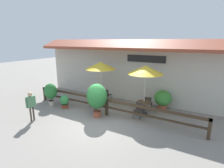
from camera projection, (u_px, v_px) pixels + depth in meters
name	position (u px, v px, depth m)	size (l,w,h in m)	color
ground_plane	(96.00, 122.00, 9.11)	(60.00, 60.00, 0.00)	gray
building_facade	(129.00, 70.00, 12.04)	(14.28, 1.49, 4.23)	#BCB7A8
patio_railing	(107.00, 103.00, 9.83)	(10.40, 0.14, 0.95)	#3D2D1E
patio_umbrella_near	(101.00, 66.00, 11.21)	(1.96, 1.96, 2.85)	#B7B2A8
dining_table_near	(101.00, 95.00, 11.70)	(0.82, 0.82, 0.71)	#4C3826
chair_near_streetside	(95.00, 100.00, 11.16)	(0.49, 0.49, 0.84)	#332D28
chair_near_wallside	(107.00, 94.00, 12.28)	(0.44, 0.44, 0.84)	#332D28
patio_umbrella_middle	(146.00, 70.00, 9.60)	(1.96, 1.96, 2.85)	#B7B2A8
dining_table_middle	(144.00, 104.00, 10.08)	(0.82, 0.82, 0.71)	#4C3826
chair_middle_streetside	(139.00, 110.00, 9.56)	(0.42, 0.42, 0.84)	#332D28
chair_middle_wallside	(148.00, 102.00, 10.67)	(0.48, 0.48, 0.84)	#332D28
potted_plant_broad_leaf	(51.00, 92.00, 11.19)	(0.86, 0.77, 1.49)	#B7AD99
potted_plant_tall_tropical	(97.00, 97.00, 9.47)	(1.15, 1.04, 1.90)	#9E4C33
potted_plant_corner_fern	(65.00, 101.00, 10.92)	(0.57, 0.52, 0.85)	brown
potted_plant_entrance_palm	(163.00, 99.00, 10.73)	(1.04, 0.93, 1.18)	#9E4C33
pedestrian	(31.00, 103.00, 9.01)	(0.22, 0.56, 1.59)	#42382D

